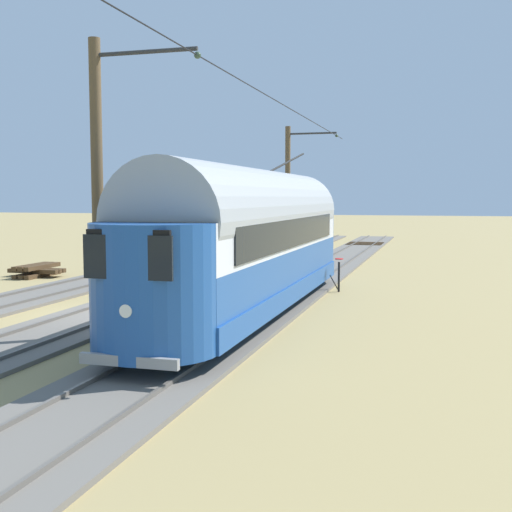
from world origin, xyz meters
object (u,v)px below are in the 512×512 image
object	(u,v)px
catenary_pole_mid_near	(100,185)
switch_stand	(338,273)
spare_tie_stack	(37,270)
catenary_pole_foreground	(289,192)
vintage_streetcar	(253,239)

from	to	relation	value
catenary_pole_mid_near	switch_stand	world-z (taller)	catenary_pole_mid_near
switch_stand	spare_tie_stack	xyz separation A→B (m)	(13.41, -0.96, -0.43)
catenary_pole_foreground	spare_tie_stack	xyz separation A→B (m)	(9.16, 9.28, -3.48)
catenary_pole_foreground	spare_tie_stack	distance (m)	13.49
vintage_streetcar	switch_stand	distance (m)	5.72
spare_tie_stack	catenary_pole_foreground	bearing A→B (deg)	-134.63
vintage_streetcar	catenary_pole_foreground	world-z (taller)	catenary_pole_foreground
catenary_pole_mid_near	switch_stand	xyz separation A→B (m)	(-4.25, -9.65, -3.05)
switch_stand	spare_tie_stack	world-z (taller)	switch_stand
vintage_streetcar	switch_stand	bearing A→B (deg)	-108.50
vintage_streetcar	spare_tie_stack	world-z (taller)	vintage_streetcar
catenary_pole_foreground	catenary_pole_mid_near	size ratio (longest dim) A/B	1.00
catenary_pole_foreground	spare_tie_stack	world-z (taller)	catenary_pole_foreground
vintage_streetcar	catenary_pole_foreground	xyz separation A→B (m)	(2.51, -15.46, 1.50)
switch_stand	catenary_pole_mid_near	bearing A→B (deg)	66.22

